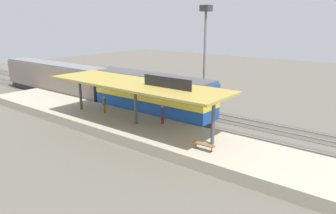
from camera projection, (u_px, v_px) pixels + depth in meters
The scene contains 12 objects.
ground_plane at pixel (179, 117), 34.27m from camera, with size 120.00×120.00×0.00m, color #5B564C.
track_near at pixel (167, 121), 32.74m from camera, with size 3.20×110.00×0.16m.
track_far at pixel (193, 111), 36.23m from camera, with size 3.20×110.00×0.16m.
platform at pixel (136, 128), 29.15m from camera, with size 6.00×44.00×0.90m, color #A89E89.
station_canopy at pixel (136, 85), 28.03m from camera, with size 5.20×18.00×4.70m.
platform_bench at pixel (204, 145), 23.00m from camera, with size 0.44×1.70×0.50m.
locomotive at pixel (152, 96), 33.34m from camera, with size 2.93×14.43×4.44m.
passenger_carriage_single at pixel (54, 78), 44.14m from camera, with size 2.90×20.00×4.24m.
freight_car at pixel (134, 85), 41.18m from camera, with size 2.80×12.00×3.54m.
light_mast at pixel (205, 35), 36.81m from camera, with size 1.10×1.10×11.70m.
person_waiting at pixel (104, 104), 32.15m from camera, with size 0.34×0.34×1.71m.
person_walking at pixel (162, 114), 28.85m from camera, with size 0.34×0.34×1.71m.
Camera 1 is at (-24.46, -19.42, 9.98)m, focal length 34.09 mm.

